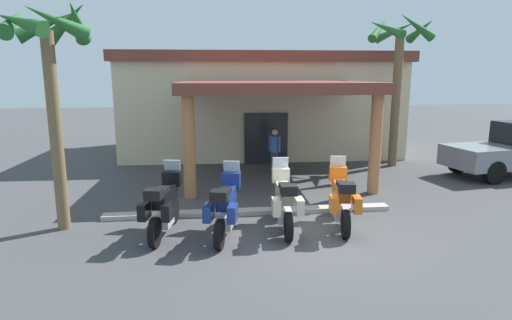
{
  "coord_description": "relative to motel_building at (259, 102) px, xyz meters",
  "views": [
    {
      "loc": [
        -2.44,
        -9.22,
        3.68
      ],
      "look_at": [
        -1.02,
        2.95,
        1.2
      ],
      "focal_mm": 29.95,
      "sensor_mm": 36.0,
      "label": 1
    }
  ],
  "objects": [
    {
      "name": "motel_building",
      "position": [
        0.0,
        0.0,
        0.0
      ],
      "size": [
        12.76,
        11.87,
        4.6
      ],
      "rotation": [
        0.0,
        0.0,
        -0.03
      ],
      "color": "beige",
      "rests_on": "ground_plane"
    },
    {
      "name": "ground_plane",
      "position": [
        -0.07,
        -11.05,
        -2.35
      ],
      "size": [
        80.0,
        80.0,
        0.0
      ],
      "primitive_type": "plane",
      "color": "#424244"
    },
    {
      "name": "motorcycle_cream",
      "position": [
        -0.71,
        -10.65,
        -1.65
      ],
      "size": [
        0.72,
        2.21,
        1.61
      ],
      "rotation": [
        0.0,
        0.0,
        1.52
      ],
      "color": "black",
      "rests_on": "ground_plane"
    },
    {
      "name": "motorcycle_blue",
      "position": [
        -2.12,
        -10.94,
        -1.65
      ],
      "size": [
        0.95,
        2.18,
        1.61
      ],
      "rotation": [
        0.0,
        0.0,
        1.34
      ],
      "color": "black",
      "rests_on": "ground_plane"
    },
    {
      "name": "motorcycle_orange",
      "position": [
        0.7,
        -10.63,
        -1.65
      ],
      "size": [
        0.85,
        2.2,
        1.61
      ],
      "rotation": [
        0.0,
        0.0,
        1.4
      ],
      "color": "black",
      "rests_on": "ground_plane"
    },
    {
      "name": "curb_strip",
      "position": [
        -1.42,
        -9.42,
        -2.29
      ],
      "size": [
        7.65,
        0.36,
        0.12
      ],
      "primitive_type": "cube",
      "color": "#ADA89E",
      "rests_on": "ground_plane"
    },
    {
      "name": "motorcycle_black",
      "position": [
        -3.54,
        -10.66,
        -1.65
      ],
      "size": [
        0.88,
        2.2,
        1.61
      ],
      "rotation": [
        0.0,
        0.0,
        1.39
      ],
      "color": "black",
      "rests_on": "ground_plane"
    },
    {
      "name": "palm_tree_near_portico",
      "position": [
        4.97,
        -3.94,
        2.0
      ],
      "size": [
        2.38,
        2.5,
        6.04
      ],
      "color": "brown",
      "rests_on": "ground_plane"
    },
    {
      "name": "palm_tree_roadside",
      "position": [
        -5.98,
        -9.96,
        1.77
      ],
      "size": [
        2.06,
        2.11,
        5.41
      ],
      "color": "brown",
      "rests_on": "ground_plane"
    },
    {
      "name": "pedestrian",
      "position": [
        -0.03,
        -4.94,
        -1.37
      ],
      "size": [
        0.38,
        0.42,
        1.68
      ],
      "rotation": [
        0.0,
        0.0,
        0.72
      ],
      "color": "#3F334C",
      "rests_on": "ground_plane"
    }
  ]
}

